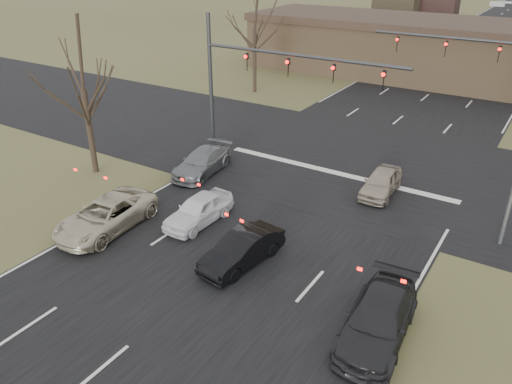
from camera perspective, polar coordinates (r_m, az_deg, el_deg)
ground at (r=18.65m, az=-7.97°, el=-11.88°), size 360.00×360.00×0.00m
road_main at (r=72.45m, az=25.03°, el=15.04°), size 14.00×300.00×0.02m
road_cross at (r=29.96m, az=10.60°, el=3.51°), size 200.00×14.00×0.02m
building at (r=50.26m, az=23.61°, el=14.28°), size 42.40×10.40×5.30m
mast_arm_near at (r=28.96m, az=0.03°, el=13.70°), size 12.12×0.24×8.00m
mast_arm_far at (r=34.66m, az=26.40°, el=13.09°), size 11.12×0.24×8.00m
tree_left_near at (r=27.66m, az=-19.73°, el=14.77°), size 5.10×5.10×8.50m
tree_left_far at (r=42.73m, az=-0.17°, el=20.94°), size 5.70×5.70×9.50m
car_silver_suv at (r=23.12m, az=-16.81°, el=-2.57°), size 2.61×5.16×1.40m
car_white_sedan at (r=22.84m, az=-6.57°, el=-2.04°), size 1.63×3.86×1.30m
car_black_hatch at (r=19.88m, az=-1.60°, el=-6.59°), size 1.86×4.08×1.30m
car_charcoal_sedan at (r=16.98m, az=13.76°, el=-13.99°), size 2.29×4.84×1.37m
car_grey_ahead at (r=27.86m, az=-6.17°, el=3.43°), size 2.33×4.63×1.29m
car_silver_ahead at (r=26.12m, az=14.11°, el=1.08°), size 1.70×3.80×1.27m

